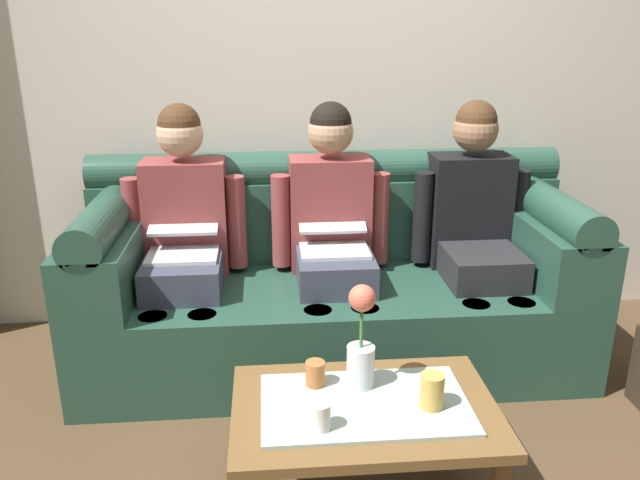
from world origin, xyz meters
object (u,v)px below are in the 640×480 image
object	(u,v)px
person_middle	(332,227)
coffee_table	(364,417)
cup_near_right	(320,416)
person_left	(184,231)
flower_vase	(360,342)
cup_far_center	(315,373)
person_right	(475,223)
cup_near_left	(432,391)
couch	(332,284)

from	to	relation	value
person_middle	coffee_table	bearing A→B (deg)	-90.00
cup_near_right	person_middle	bearing A→B (deg)	82.21
person_left	person_middle	distance (m)	0.68
flower_vase	cup_far_center	size ratio (longest dim) A/B	4.26
person_left	person_right	distance (m)	1.36
person_middle	flower_vase	bearing A→B (deg)	-90.13
person_left	coffee_table	distance (m)	1.27
cup_near_left	cup_near_right	distance (m)	0.38
couch	cup_near_right	distance (m)	1.17
person_middle	cup_near_left	xyz separation A→B (m)	(0.21, -1.07, -0.22)
couch	person_right	world-z (taller)	person_right
couch	person_left	bearing A→B (deg)	-179.66
person_right	cup_near_left	size ratio (longest dim) A/B	10.50
cup_near_left	cup_far_center	bearing A→B (deg)	155.61
cup_near_left	cup_near_right	world-z (taller)	cup_near_left
couch	person_right	bearing A→B (deg)	-0.28
couch	person_left	distance (m)	0.74
person_middle	cup_near_right	xyz separation A→B (m)	(-0.16, -1.15, -0.23)
cup_near_left	flower_vase	bearing A→B (deg)	144.50
person_right	coffee_table	size ratio (longest dim) A/B	1.41
cup_far_center	person_right	bearing A→B (deg)	47.37
person_left	person_right	bearing A→B (deg)	0.03
cup_near_right	cup_near_left	bearing A→B (deg)	12.93
person_right	cup_near_left	xyz separation A→B (m)	(-0.47, -1.07, -0.22)
couch	cup_far_center	size ratio (longest dim) A/B	26.59
person_left	person_middle	size ratio (longest dim) A/B	1.00
person_middle	flower_vase	world-z (taller)	person_middle
person_left	flower_vase	world-z (taller)	person_left
person_left	cup_near_left	world-z (taller)	person_left
flower_vase	couch	bearing A→B (deg)	89.87
couch	coffee_table	distance (m)	1.03
person_middle	cup_near_left	size ratio (longest dim) A/B	10.50
couch	coffee_table	xyz separation A→B (m)	(-0.00, -1.03, -0.04)
person_middle	person_right	bearing A→B (deg)	0.05
person_right	couch	bearing A→B (deg)	179.72
person_middle	cup_near_left	bearing A→B (deg)	-78.94
flower_vase	cup_near_left	bearing A→B (deg)	-35.50
flower_vase	cup_near_right	world-z (taller)	flower_vase
couch	person_left	xyz separation A→B (m)	(-0.68, -0.00, 0.29)
couch	flower_vase	size ratio (longest dim) A/B	6.24
person_right	cup_far_center	xyz separation A→B (m)	(-0.83, -0.90, -0.23)
person_right	cup_near_left	bearing A→B (deg)	-113.81
couch	person_right	xyz separation A→B (m)	(0.68, -0.00, 0.29)
flower_vase	person_left	bearing A→B (deg)	126.46
person_middle	flower_vase	size ratio (longest dim) A/B	3.32
person_middle	coffee_table	distance (m)	1.08
cup_near_right	cup_far_center	size ratio (longest dim) A/B	1.02
cup_far_center	flower_vase	bearing A→B (deg)	-5.14
person_right	cup_near_right	xyz separation A→B (m)	(-0.84, -1.15, -0.23)
person_left	cup_near_right	bearing A→B (deg)	-65.60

